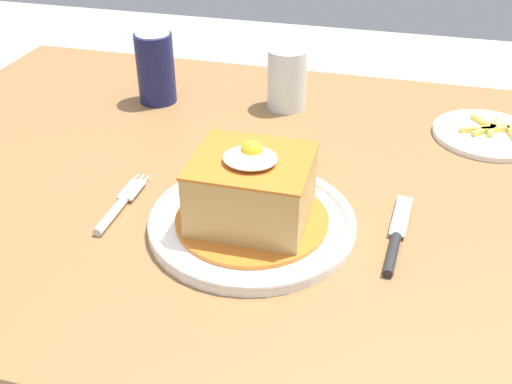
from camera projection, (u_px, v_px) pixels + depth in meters
name	position (u px, v px, depth m)	size (l,w,h in m)	color
dining_table	(300.00, 240.00, 0.90)	(1.34, 0.83, 0.73)	olive
main_plate	(252.00, 221.00, 0.75)	(0.26, 0.26, 0.02)	white
sandwich_meal	(252.00, 191.00, 0.72)	(0.19, 0.19, 0.11)	#C66B23
fork	(118.00, 207.00, 0.78)	(0.02, 0.14, 0.01)	silver
knife	(395.00, 243.00, 0.72)	(0.03, 0.17, 0.01)	#262628
soda_can	(156.00, 68.00, 1.04)	(0.07, 0.07, 0.12)	#191E51
drinking_glass	(287.00, 83.00, 1.03)	(0.07, 0.07, 0.10)	gold
side_plate_fries	(487.00, 134.00, 0.95)	(0.17, 0.17, 0.02)	white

